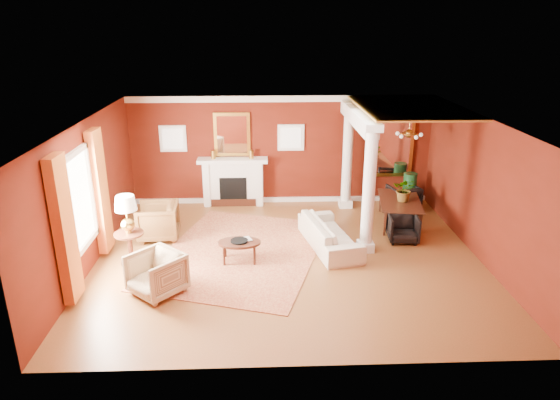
{
  "coord_description": "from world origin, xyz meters",
  "views": [
    {
      "loc": [
        -0.54,
        -9.47,
        4.75
      ],
      "look_at": [
        -0.16,
        0.43,
        1.15
      ],
      "focal_mm": 32.0,
      "sensor_mm": 36.0,
      "label": 1
    }
  ],
  "objects_px": {
    "sofa": "(330,229)",
    "dining_table": "(401,205)",
    "armchair_leopard": "(158,220)",
    "armchair_stripe": "(156,272)",
    "side_table": "(127,219)",
    "coffee_table": "(239,244)"
  },
  "relations": [
    {
      "from": "armchair_leopard",
      "to": "armchair_stripe",
      "type": "xyz_separation_m",
      "value": [
        0.44,
        -2.48,
        -0.02
      ]
    },
    {
      "from": "armchair_leopard",
      "to": "side_table",
      "type": "xyz_separation_m",
      "value": [
        -0.32,
        -1.27,
        0.54
      ]
    },
    {
      "from": "sofa",
      "to": "armchair_leopard",
      "type": "height_order",
      "value": "armchair_leopard"
    },
    {
      "from": "dining_table",
      "to": "coffee_table",
      "type": "bearing_deg",
      "value": 125.38
    },
    {
      "from": "armchair_stripe",
      "to": "side_table",
      "type": "bearing_deg",
      "value": 164.59
    },
    {
      "from": "armchair_stripe",
      "to": "dining_table",
      "type": "bearing_deg",
      "value": 72.87
    },
    {
      "from": "coffee_table",
      "to": "side_table",
      "type": "height_order",
      "value": "side_table"
    },
    {
      "from": "sofa",
      "to": "armchair_leopard",
      "type": "relative_size",
      "value": 2.33
    },
    {
      "from": "sofa",
      "to": "side_table",
      "type": "relative_size",
      "value": 1.43
    },
    {
      "from": "armchair_leopard",
      "to": "dining_table",
      "type": "distance_m",
      "value": 5.8
    },
    {
      "from": "armchair_stripe",
      "to": "coffee_table",
      "type": "distance_m",
      "value": 1.91
    },
    {
      "from": "sofa",
      "to": "armchair_stripe",
      "type": "bearing_deg",
      "value": 106.39
    },
    {
      "from": "armchair_stripe",
      "to": "side_table",
      "type": "height_order",
      "value": "side_table"
    },
    {
      "from": "armchair_stripe",
      "to": "side_table",
      "type": "relative_size",
      "value": 0.59
    },
    {
      "from": "sofa",
      "to": "dining_table",
      "type": "height_order",
      "value": "dining_table"
    },
    {
      "from": "armchair_leopard",
      "to": "armchair_stripe",
      "type": "distance_m",
      "value": 2.52
    },
    {
      "from": "armchair_stripe",
      "to": "armchair_leopard",
      "type": "bearing_deg",
      "value": 142.6
    },
    {
      "from": "dining_table",
      "to": "armchair_stripe",
      "type": "bearing_deg",
      "value": 129.72
    },
    {
      "from": "sofa",
      "to": "coffee_table",
      "type": "xyz_separation_m",
      "value": [
        -1.96,
        -0.63,
        -0.01
      ]
    },
    {
      "from": "dining_table",
      "to": "sofa",
      "type": "bearing_deg",
      "value": 132.74
    },
    {
      "from": "armchair_stripe",
      "to": "dining_table",
      "type": "xyz_separation_m",
      "value": [
        5.32,
        3.12,
        0.05
      ]
    },
    {
      "from": "armchair_leopard",
      "to": "coffee_table",
      "type": "height_order",
      "value": "armchair_leopard"
    }
  ]
}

